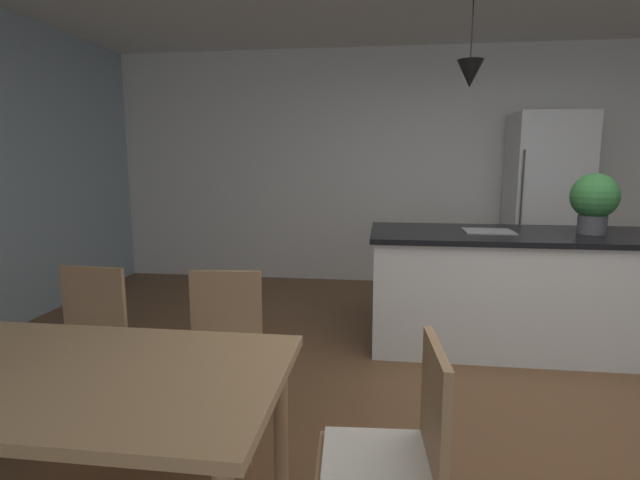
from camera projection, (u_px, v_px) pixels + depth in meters
The scene contains 10 objects.
ground_plane at pixel (538, 434), 2.63m from camera, with size 10.00×8.40×0.04m, color brown.
wall_back_kitchen at pixel (460, 168), 5.60m from camera, with size 10.00×0.12×2.70m, color white.
dining_table at pixel (39, 387), 1.72m from camera, with size 1.75×0.87×0.72m.
chair_kitchen_end at pixel (392, 460), 1.59m from camera, with size 0.43×0.43×0.87m.
chair_far_left at pixel (81, 345), 2.59m from camera, with size 0.43×0.43×0.87m.
chair_far_right at pixel (221, 352), 2.49m from camera, with size 0.43×0.43×0.87m.
kitchen_island at pixel (519, 288), 3.77m from camera, with size 2.29×0.94×0.91m.
refrigerator at pixel (545, 206), 5.16m from camera, with size 0.75×0.67×1.93m.
pendant_over_island_main at pixel (470, 74), 3.56m from camera, with size 0.19×0.19×0.73m.
potted_plant_on_island at pixel (594, 200), 3.59m from camera, with size 0.34×0.34×0.45m.
Camera 1 is at (-0.86, -2.56, 1.45)m, focal length 27.33 mm.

